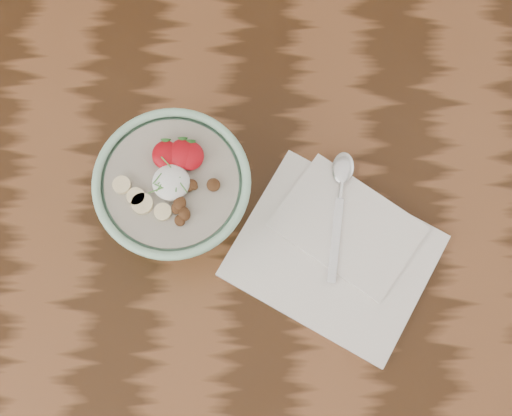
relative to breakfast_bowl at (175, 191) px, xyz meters
The scene contains 4 objects.
table 21.12cm from the breakfast_bowl, 25.99° to the right, with size 160.00×90.00×75.00cm.
breakfast_bowl is the anchor object (origin of this frame).
napkin 24.22cm from the breakfast_bowl, 16.18° to the right, with size 33.35×31.41×1.62cm.
spoon 23.83cm from the breakfast_bowl, ahead, with size 4.56×19.41×1.01cm.
Camera 1 is at (-0.88, -22.25, 174.34)cm, focal length 50.00 mm.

